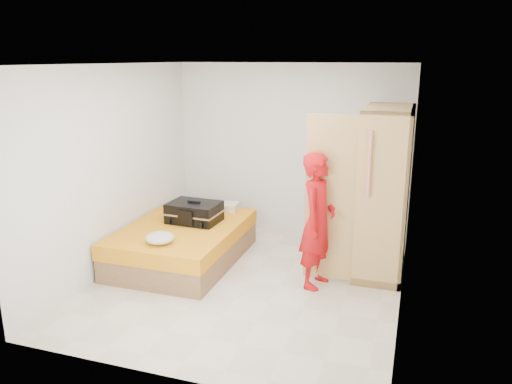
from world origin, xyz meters
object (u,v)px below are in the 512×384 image
(wardrobe, at_px, (380,196))
(suitcase, at_px, (194,212))
(bed, at_px, (183,243))
(round_cushion, at_px, (160,238))
(person, at_px, (318,221))

(wardrobe, bearing_deg, suitcase, -173.21)
(bed, xyz_separation_m, round_cushion, (0.03, -0.68, 0.31))
(suitcase, bearing_deg, bed, -109.49)
(person, relative_size, suitcase, 2.26)
(wardrobe, xyz_separation_m, round_cushion, (-2.47, -1.16, -0.43))
(bed, relative_size, wardrobe, 0.96)
(wardrobe, height_order, round_cushion, wardrobe)
(person, bearing_deg, suitcase, 88.50)
(bed, xyz_separation_m, wardrobe, (2.50, 0.49, 0.75))
(person, distance_m, round_cushion, 1.91)
(bed, distance_m, wardrobe, 2.66)
(person, height_order, round_cushion, person)
(person, bearing_deg, round_cushion, 115.81)
(round_cushion, bearing_deg, suitcase, 86.90)
(bed, height_order, person, person)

